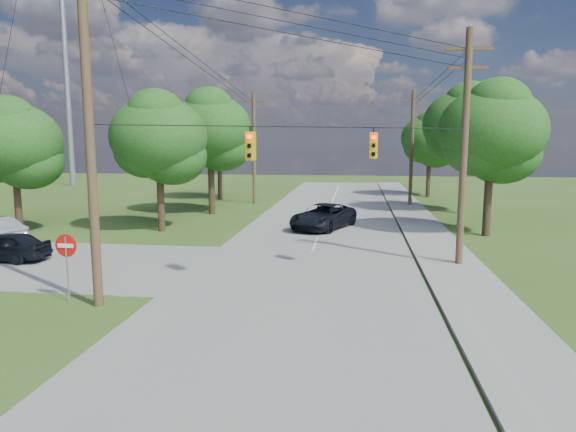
# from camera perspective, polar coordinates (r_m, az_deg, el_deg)

# --- Properties ---
(ground) EXTENTS (140.00, 140.00, 0.00)m
(ground) POSITION_cam_1_polar(r_m,az_deg,el_deg) (17.23, -6.99, -10.90)
(ground) COLOR #35511B
(ground) RESTS_ON ground
(main_road) EXTENTS (10.00, 100.00, 0.03)m
(main_road) POSITION_cam_1_polar(r_m,az_deg,el_deg) (21.60, 1.55, -6.82)
(main_road) COLOR gray
(main_road) RESTS_ON ground
(sidewalk_east) EXTENTS (2.60, 100.00, 0.12)m
(sidewalk_east) POSITION_cam_1_polar(r_m,az_deg,el_deg) (21.95, 19.36, -6.93)
(sidewalk_east) COLOR gray
(sidewalk_east) RESTS_ON ground
(pole_sw) EXTENTS (2.00, 0.32, 12.00)m
(pole_sw) POSITION_cam_1_polar(r_m,az_deg,el_deg) (18.37, -21.25, 9.55)
(pole_sw) COLOR brown
(pole_sw) RESTS_ON ground
(pole_ne) EXTENTS (2.00, 0.32, 10.50)m
(pole_ne) POSITION_cam_1_polar(r_m,az_deg,el_deg) (24.20, 19.00, 7.43)
(pole_ne) COLOR brown
(pole_ne) RESTS_ON ground
(pole_north_e) EXTENTS (2.00, 0.32, 10.00)m
(pole_north_e) POSITION_cam_1_polar(r_m,az_deg,el_deg) (45.98, 13.59, 7.43)
(pole_north_e) COLOR brown
(pole_north_e) RESTS_ON ground
(pole_north_w) EXTENTS (2.00, 0.32, 10.00)m
(pole_north_w) POSITION_cam_1_polar(r_m,az_deg,el_deg) (46.65, -3.80, 7.66)
(pole_north_w) COLOR brown
(pole_north_w) RESTS_ON ground
(power_lines) EXTENTS (13.93, 29.62, 4.93)m
(power_lines) POSITION_cam_1_polar(r_m,az_deg,el_deg) (27.63, 2.04, 15.59)
(power_lines) COLOR black
(power_lines) RESTS_ON ground
(traffic_signals) EXTENTS (4.91, 3.27, 1.05)m
(traffic_signals) POSITION_cam_1_polar(r_m,az_deg,el_deg) (20.23, 3.02, 7.86)
(traffic_signals) COLOR #E9B70D
(traffic_signals) RESTS_ON ground
(radio_mast) EXTENTS (0.70, 0.70, 45.00)m
(radio_mast) POSITION_cam_1_polar(r_m,az_deg,el_deg) (73.51, -23.81, 20.89)
(radio_mast) COLOR #96999C
(radio_mast) RESTS_ON ground
(tree_w_near) EXTENTS (6.00, 6.00, 8.40)m
(tree_w_near) POSITION_cam_1_polar(r_m,az_deg,el_deg) (33.06, -14.19, 8.54)
(tree_w_near) COLOR #432E21
(tree_w_near) RESTS_ON ground
(tree_w_mid) EXTENTS (6.40, 6.40, 9.22)m
(tree_w_mid) POSITION_cam_1_polar(r_m,az_deg,el_deg) (40.33, -8.64, 9.54)
(tree_w_mid) COLOR #432E21
(tree_w_mid) RESTS_ON ground
(tree_w_far) EXTENTS (6.00, 6.00, 8.73)m
(tree_w_far) POSITION_cam_1_polar(r_m,az_deg,el_deg) (50.49, -7.65, 8.92)
(tree_w_far) COLOR #432E21
(tree_w_far) RESTS_ON ground
(tree_e_near) EXTENTS (6.20, 6.20, 8.81)m
(tree_e_near) POSITION_cam_1_polar(r_m,az_deg,el_deg) (32.69, 21.69, 8.79)
(tree_e_near) COLOR #432E21
(tree_e_near) RESTS_ON ground
(tree_e_mid) EXTENTS (6.60, 6.60, 9.64)m
(tree_e_mid) POSITION_cam_1_polar(r_m,az_deg,el_deg) (42.58, 19.12, 9.55)
(tree_e_mid) COLOR #432E21
(tree_e_mid) RESTS_ON ground
(tree_e_far) EXTENTS (5.80, 5.80, 8.32)m
(tree_e_far) POSITION_cam_1_polar(r_m,az_deg,el_deg) (54.24, 15.50, 8.30)
(tree_e_far) COLOR #432E21
(tree_e_far) RESTS_ON ground
(tree_cross_n) EXTENTS (5.60, 5.60, 7.91)m
(tree_cross_n) POSITION_cam_1_polar(r_m,az_deg,el_deg) (34.70, -28.22, 7.24)
(tree_cross_n) COLOR #432E21
(tree_cross_n) RESTS_ON ground
(car_cross_dark) EXTENTS (4.09, 1.66, 1.39)m
(car_cross_dark) POSITION_cam_1_polar(r_m,az_deg,el_deg) (27.69, -28.91, -2.98)
(car_cross_dark) COLOR black
(car_cross_dark) RESTS_ON cross_road
(car_main_north) EXTENTS (4.59, 6.32, 1.60)m
(car_main_north) POSITION_cam_1_polar(r_m,az_deg,el_deg) (33.31, 3.95, -0.03)
(car_main_north) COLOR black
(car_main_north) RESTS_ON main_road
(do_not_enter_sign) EXTENTS (0.82, 0.10, 2.44)m
(do_not_enter_sign) POSITION_cam_1_polar(r_m,az_deg,el_deg) (19.61, -23.42, -3.78)
(do_not_enter_sign) COLOR #96999C
(do_not_enter_sign) RESTS_ON ground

